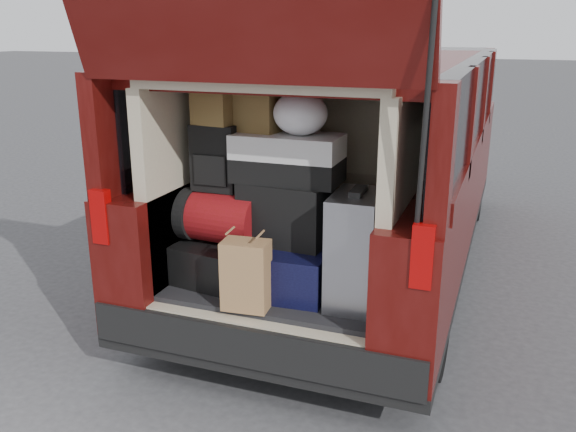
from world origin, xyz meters
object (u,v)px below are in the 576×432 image
object	(u,v)px
silver_roller	(356,250)
backpack	(217,158)
red_duffel	(221,217)
black_hardshell	(225,257)
twotone_duffel	(288,158)
kraft_bag	(246,275)
navy_hardshell	(290,265)
black_soft_case	(285,212)

from	to	relation	value
silver_roller	backpack	world-z (taller)	backpack
silver_roller	red_duffel	distance (m)	0.83
black_hardshell	silver_roller	bearing A→B (deg)	1.47
silver_roller	twotone_duffel	distance (m)	0.64
black_hardshell	kraft_bag	size ratio (longest dim) A/B	1.53
navy_hardshell	red_duffel	bearing A→B (deg)	-178.00
kraft_bag	backpack	bearing A→B (deg)	127.61
black_hardshell	red_duffel	bearing A→B (deg)	-67.81
black_hardshell	red_duffel	size ratio (longest dim) A/B	1.24
twotone_duffel	red_duffel	bearing A→B (deg)	-168.58
black_soft_case	twotone_duffel	xyz separation A→B (m)	(0.01, 0.02, 0.31)
red_duffel	navy_hardshell	bearing A→B (deg)	9.65
black_soft_case	red_duffel	bearing A→B (deg)	-167.66
navy_hardshell	black_soft_case	size ratio (longest dim) A/B	1.22
black_hardshell	kraft_bag	bearing A→B (deg)	-41.73
silver_roller	backpack	xyz separation A→B (m)	(-0.86, 0.10, 0.42)
twotone_duffel	kraft_bag	bearing A→B (deg)	-102.49
navy_hardshell	twotone_duffel	bearing A→B (deg)	123.45
backpack	twotone_duffel	world-z (taller)	backpack
silver_roller	red_duffel	world-z (taller)	silver_roller
silver_roller	backpack	bearing A→B (deg)	172.36
black_hardshell	red_duffel	distance (m)	0.27
silver_roller	kraft_bag	distance (m)	0.60
black_hardshell	red_duffel	xyz separation A→B (m)	(0.01, -0.05, 0.27)
kraft_bag	black_soft_case	distance (m)	0.46
kraft_bag	backpack	distance (m)	0.73
navy_hardshell	silver_roller	world-z (taller)	silver_roller
navy_hardshell	backpack	distance (m)	0.75
black_hardshell	black_soft_case	world-z (taller)	black_soft_case
navy_hardshell	silver_roller	bearing A→B (deg)	-15.69
black_hardshell	kraft_bag	xyz separation A→B (m)	(0.31, -0.37, 0.07)
black_hardshell	black_soft_case	size ratio (longest dim) A/B	1.18
silver_roller	kraft_bag	world-z (taller)	silver_roller
black_hardshell	black_soft_case	xyz separation A→B (m)	(0.39, 0.01, 0.32)
black_hardshell	navy_hardshell	distance (m)	0.43
red_duffel	black_soft_case	distance (m)	0.39
navy_hardshell	twotone_duffel	xyz separation A→B (m)	(-0.03, 0.04, 0.62)
silver_roller	black_soft_case	distance (m)	0.48
black_hardshell	backpack	world-z (taller)	backpack
red_duffel	black_soft_case	world-z (taller)	black_soft_case
backpack	red_duffel	bearing A→B (deg)	-46.45
backpack	black_hardshell	bearing A→B (deg)	11.67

